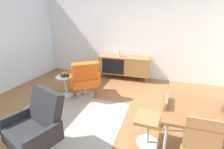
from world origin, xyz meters
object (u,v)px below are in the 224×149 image
object	(u,v)px
vase_cobalt	(119,53)
side_table_round	(66,84)
armchair_black_shell	(36,126)
fruit_bowl	(65,75)
lounge_chair_red	(85,79)
dining_chair_near_window	(154,118)
sideboard	(124,65)

from	to	relation	value
vase_cobalt	side_table_round	xyz separation A→B (m)	(-0.93, -1.62, -0.50)
side_table_round	armchair_black_shell	bearing A→B (deg)	-68.69
vase_cobalt	fruit_bowl	xyz separation A→B (m)	(-0.93, -1.61, -0.26)
vase_cobalt	side_table_round	bearing A→B (deg)	-119.90
lounge_chair_red	side_table_round	xyz separation A→B (m)	(-0.47, -0.12, -0.15)
side_table_round	lounge_chair_red	bearing A→B (deg)	14.34
dining_chair_near_window	armchair_black_shell	xyz separation A→B (m)	(-1.53, -0.67, -0.00)
lounge_chair_red	fruit_bowl	xyz separation A→B (m)	(-0.47, -0.12, 0.09)
armchair_black_shell	side_table_round	bearing A→B (deg)	111.31
dining_chair_near_window	side_table_round	size ratio (longest dim) A/B	1.65
armchair_black_shell	fruit_bowl	xyz separation A→B (m)	(-0.67, 1.71, 0.09)
lounge_chair_red	fruit_bowl	size ratio (longest dim) A/B	4.73
sideboard	side_table_round	distance (m)	1.95
sideboard	vase_cobalt	distance (m)	0.42
dining_chair_near_window	fruit_bowl	distance (m)	2.43
sideboard	vase_cobalt	size ratio (longest dim) A/B	5.26
sideboard	armchair_black_shell	bearing A→B (deg)	-97.18
sideboard	vase_cobalt	xyz separation A→B (m)	(-0.16, 0.00, 0.39)
lounge_chair_red	armchair_black_shell	size ratio (longest dim) A/B	1.00
dining_chair_near_window	fruit_bowl	bearing A→B (deg)	154.63
dining_chair_near_window	lounge_chair_red	world-z (taller)	lounge_chair_red
side_table_round	sideboard	bearing A→B (deg)	56.05
sideboard	lounge_chair_red	world-z (taller)	lounge_chair_red
lounge_chair_red	dining_chair_near_window	bearing A→B (deg)	-33.89
side_table_round	fruit_bowl	world-z (taller)	fruit_bowl
dining_chair_near_window	armchair_black_shell	size ratio (longest dim) A/B	0.90
vase_cobalt	side_table_round	size ratio (longest dim) A/B	0.58
dining_chair_near_window	side_table_round	distance (m)	2.44
vase_cobalt	dining_chair_near_window	bearing A→B (deg)	-64.49
sideboard	fruit_bowl	distance (m)	1.95
vase_cobalt	dining_chair_near_window	world-z (taller)	vase_cobalt
vase_cobalt	lounge_chair_red	xyz separation A→B (m)	(-0.46, -1.50, -0.36)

